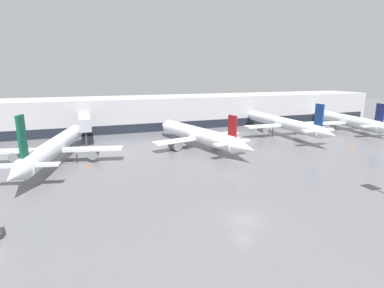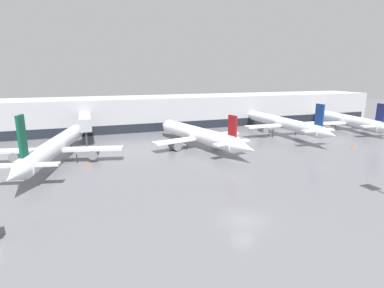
% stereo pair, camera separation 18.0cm
% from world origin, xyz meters
% --- Properties ---
extents(ground_plane, '(320.00, 320.00, 0.00)m').
position_xyz_m(ground_plane, '(0.00, 0.00, 0.00)').
color(ground_plane, slate).
extents(terminal_building, '(160.00, 28.39, 9.00)m').
position_xyz_m(terminal_building, '(-0.06, 61.93, 4.49)').
color(terminal_building, '#B2B2B7').
rests_on(terminal_building, ground_plane).
extents(parked_jet_0, '(23.78, 35.55, 10.22)m').
position_xyz_m(parked_jet_0, '(-20.93, 31.09, 2.86)').
color(parked_jet_0, silver).
rests_on(parked_jet_0, ground_plane).
extents(parked_jet_1, '(26.74, 33.70, 8.46)m').
position_xyz_m(parked_jet_1, '(55.38, 38.33, 2.52)').
color(parked_jet_1, silver).
rests_on(parked_jet_1, ground_plane).
extents(parked_jet_2, '(21.11, 36.17, 9.36)m').
position_xyz_m(parked_jet_2, '(32.35, 37.17, 3.31)').
color(parked_jet_2, silver).
rests_on(parked_jet_2, ground_plane).
extents(parked_jet_3, '(21.55, 33.50, 8.15)m').
position_xyz_m(parked_jet_3, '(7.68, 33.53, 2.56)').
color(parked_jet_3, white).
rests_on(parked_jet_3, ground_plane).
extents(traffic_cone_0, '(0.49, 0.49, 0.73)m').
position_xyz_m(traffic_cone_0, '(-15.54, 26.13, 0.36)').
color(traffic_cone_0, orange).
rests_on(traffic_cone_0, ground_plane).
extents(traffic_cone_1, '(0.42, 0.42, 0.69)m').
position_xyz_m(traffic_cone_1, '(28.96, 38.41, 0.35)').
color(traffic_cone_1, orange).
rests_on(traffic_cone_1, ground_plane).
extents(traffic_cone_2, '(0.49, 0.49, 0.66)m').
position_xyz_m(traffic_cone_2, '(38.69, 21.16, 0.33)').
color(traffic_cone_2, orange).
rests_on(traffic_cone_2, ground_plane).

